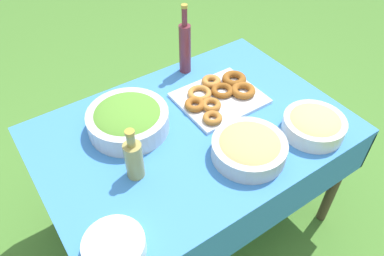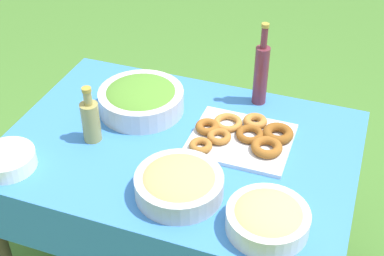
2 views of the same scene
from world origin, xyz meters
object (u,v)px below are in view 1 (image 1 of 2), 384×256
at_px(plate_stack, 114,247).
at_px(bread_bowl, 249,147).
at_px(salad_bowl, 128,119).
at_px(wine_bottle, 185,47).
at_px(pasta_bowl, 314,124).
at_px(donut_platter, 220,95).
at_px(olive_oil_bottle, 134,158).

height_order(plate_stack, bread_bowl, bread_bowl).
xyz_separation_m(salad_bowl, bread_bowl, (0.32, -0.41, -0.01)).
bearing_deg(plate_stack, wine_bottle, 43.67).
distance_m(pasta_bowl, donut_platter, 0.45).
xyz_separation_m(donut_platter, bread_bowl, (-0.13, -0.35, 0.03)).
relative_size(pasta_bowl, donut_platter, 0.65).
bearing_deg(pasta_bowl, plate_stack, -178.48).
distance_m(donut_platter, bread_bowl, 0.38).
bearing_deg(olive_oil_bottle, bread_bowl, -21.99).
bearing_deg(plate_stack, salad_bowl, 58.05).
bearing_deg(plate_stack, pasta_bowl, 1.52).
relative_size(donut_platter, wine_bottle, 1.13).
bearing_deg(bread_bowl, pasta_bowl, -9.39).
height_order(pasta_bowl, donut_platter, pasta_bowl).
relative_size(olive_oil_bottle, wine_bottle, 0.64).
height_order(donut_platter, bread_bowl, bread_bowl).
distance_m(plate_stack, wine_bottle, 1.03).
bearing_deg(salad_bowl, plate_stack, -121.95).
relative_size(salad_bowl, bread_bowl, 1.16).
bearing_deg(plate_stack, olive_oil_bottle, 49.80).
bearing_deg(wine_bottle, olive_oil_bottle, -139.12).
distance_m(pasta_bowl, wine_bottle, 0.72).
relative_size(salad_bowl, donut_platter, 0.85).
bearing_deg(donut_platter, bread_bowl, -109.57).
height_order(salad_bowl, olive_oil_bottle, olive_oil_bottle).
xyz_separation_m(plate_stack, wine_bottle, (0.74, 0.71, 0.11)).
bearing_deg(donut_platter, plate_stack, -150.24).
bearing_deg(salad_bowl, bread_bowl, -51.90).
relative_size(pasta_bowl, olive_oil_bottle, 1.13).
xyz_separation_m(donut_platter, plate_stack, (-0.75, -0.43, 0.01)).
xyz_separation_m(salad_bowl, donut_platter, (0.45, -0.06, -0.04)).
bearing_deg(olive_oil_bottle, salad_bowl, 68.28).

